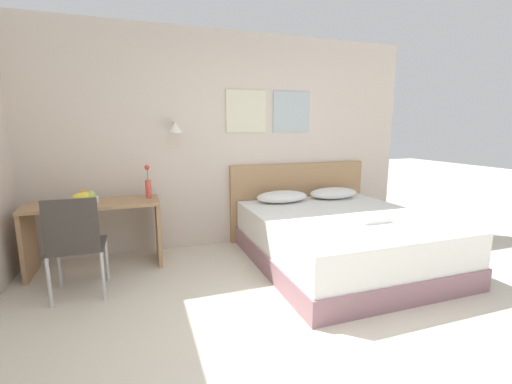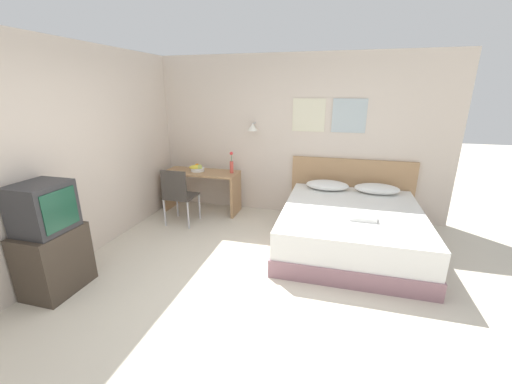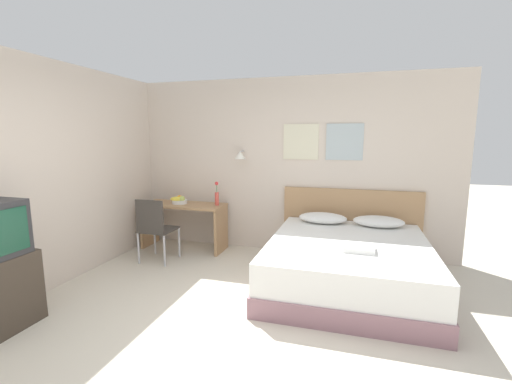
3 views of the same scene
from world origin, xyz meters
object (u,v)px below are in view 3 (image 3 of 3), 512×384
pillow_right (379,221)px  desk (184,217)px  flower_vase (217,196)px  desk_chair (154,226)px  fruit_bowl (179,200)px  headboard (350,223)px  folded_towel_near_foot (359,248)px  bed (348,264)px  pillow_left (323,218)px

pillow_right → desk: bearing=-179.1°
flower_vase → desk_chair: bearing=-131.4°
desk_chair → fruit_bowl: bearing=88.2°
desk → pillow_right: bearing=0.9°
desk → flower_vase: (0.55, 0.04, 0.35)m
headboard → desk: size_ratio=1.50×
folded_towel_near_foot → flower_vase: size_ratio=0.89×
fruit_bowl → pillow_right: bearing=0.8°
bed → folded_towel_near_foot: folded_towel_near_foot is taller
flower_vase → desk: bearing=-175.7°
bed → folded_towel_near_foot: bearing=-70.9°
pillow_right → pillow_left: bearing=180.0°
pillow_left → fruit_bowl: (-2.24, -0.04, 0.14)m
desk → desk_chair: (-0.09, -0.69, 0.02)m
headboard → folded_towel_near_foot: bearing=-85.5°
pillow_left → desk_chair: desk_chair is taller
fruit_bowl → desk: bearing=-3.2°
headboard → folded_towel_near_foot: 1.40m
desk_chair → flower_vase: (0.65, 0.73, 0.33)m
pillow_right → flower_vase: 2.38m
folded_towel_near_foot → pillow_right: bearing=76.5°
pillow_left → folded_towel_near_foot: pillow_left is taller
pillow_left → fruit_bowl: bearing=-179.0°
bed → desk_chair: 2.65m
pillow_right → flower_vase: (-2.37, -0.00, 0.24)m
bed → desk_chair: size_ratio=2.27×
desk → fruit_bowl: size_ratio=5.25×
pillow_right → fruit_bowl: (-2.99, -0.04, 0.14)m
bed → desk_chair: bearing=178.6°
desk_chair → fruit_bowl: desk_chair is taller
bed → desk_chair: desk_chair is taller
bed → desk: size_ratio=1.60×
desk_chair → desk: bearing=82.4°
desk_chair → flower_vase: bearing=48.6°
headboard → desk_chair: size_ratio=2.13×
folded_towel_near_foot → flower_vase: (-2.10, 1.11, 0.28)m
fruit_bowl → desk_chair: bearing=-91.8°
fruit_bowl → flower_vase: (0.62, 0.04, 0.09)m
headboard → folded_towel_near_foot: (0.11, -1.39, 0.08)m
pillow_right → desk: size_ratio=0.51×
pillow_right → fruit_bowl: fruit_bowl is taller
bed → pillow_right: pillow_right is taller
folded_towel_near_foot → fruit_bowl: (-2.72, 1.07, 0.19)m
bed → desk: bearing=163.5°
pillow_left → desk_chair: (-2.26, -0.74, -0.09)m
headboard → flower_vase: size_ratio=5.33×
pillow_left → desk: desk is taller
fruit_bowl → folded_towel_near_foot: bearing=-21.5°
bed → desk: 2.67m
pillow_left → desk: size_ratio=0.51×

